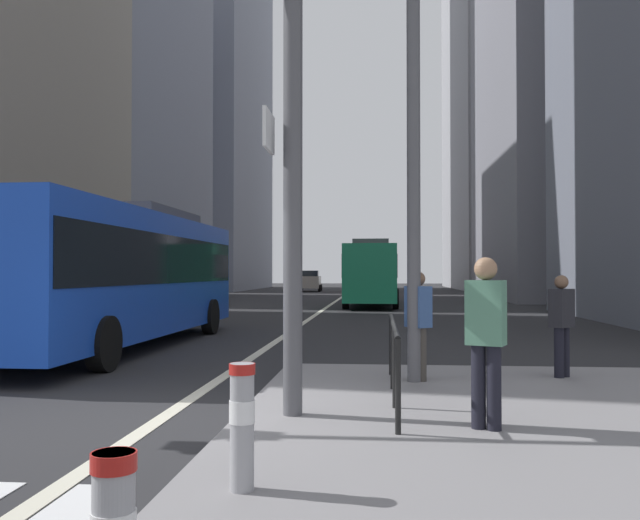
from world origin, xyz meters
name	(u,v)px	position (x,y,z in m)	size (l,w,h in m)	color
ground_plane	(316,315)	(0.00, 20.00, 0.00)	(160.00, 160.00, 0.00)	#28282B
lane_centre_line	(332,303)	(0.00, 30.00, 0.01)	(0.20, 80.00, 0.01)	beige
office_tower_left_mid	(107,94)	(-16.00, 36.34, 14.08)	(10.07, 19.07, 28.16)	slate
office_tower_left_far	(204,45)	(-16.00, 61.79, 26.17)	(11.35, 21.92, 52.33)	slate
office_tower_right_mid	(590,52)	(17.00, 38.82, 16.81)	(13.52, 18.22, 33.62)	gray
office_tower_right_far	(510,118)	(17.00, 66.58, 18.70)	(12.32, 25.47, 37.41)	#9E9EA3
city_bus_blue_oncoming	(120,269)	(-3.42, 7.37, 1.84)	(2.77, 11.40, 3.40)	blue
city_bus_red_receding	(372,271)	(2.28, 28.04, 1.84)	(2.82, 11.38, 3.40)	#198456
city_bus_red_distant	(376,272)	(2.43, 51.61, 1.84)	(2.73, 11.13, 3.40)	red
car_oncoming_mid	(310,281)	(-3.72, 54.06, 0.99)	(2.16, 4.27, 1.94)	#B2A899
car_receding_near	(373,283)	(2.21, 42.54, 0.99)	(2.21, 4.53, 1.94)	silver
traffic_signal_gantry	(113,72)	(-0.50, -0.24, 4.12)	(6.37, 0.65, 6.00)	#515156
street_lamp_post	(413,37)	(3.13, 2.21, 5.28)	(5.50, 0.32, 8.00)	#56565B
bollard_left	(242,420)	(1.59, -2.86, 0.67)	(0.20, 0.20, 0.94)	#99999E
pedestrian_railing	(394,342)	(2.80, 0.91, 0.87)	(0.06, 3.96, 0.98)	black
pedestrian_waiting	(562,321)	(5.43, 2.83, 1.01)	(0.44, 0.44, 1.57)	black
pedestrian_walking	(418,320)	(3.20, 2.32, 1.05)	(0.41, 0.45, 1.63)	#423D38
pedestrian_far	(486,333)	(3.71, -0.75, 1.14)	(0.44, 0.37, 1.77)	black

